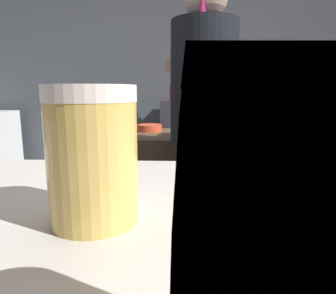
# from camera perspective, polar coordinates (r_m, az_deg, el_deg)

# --- Properties ---
(wall_back) EXTENTS (5.20, 0.10, 2.70)m
(wall_back) POSITION_cam_1_polar(r_m,az_deg,el_deg) (3.51, 1.23, 13.47)
(wall_back) COLOR #464C53
(wall_back) RESTS_ON ground
(prep_counter) EXTENTS (2.10, 0.60, 0.89)m
(prep_counter) POSITION_cam_1_polar(r_m,az_deg,el_deg) (2.17, 9.75, -9.20)
(prep_counter) COLOR #483A2A
(prep_counter) RESTS_ON ground
(back_shelf) EXTENTS (0.86, 0.36, 1.07)m
(back_shelf) POSITION_cam_1_polar(r_m,az_deg,el_deg) (3.29, 6.17, -0.61)
(back_shelf) COLOR #35303C
(back_shelf) RESTS_ON ground
(bartender) EXTENTS (0.48, 0.55, 1.74)m
(bartender) POSITION_cam_1_polar(r_m,az_deg,el_deg) (1.58, 6.61, 4.53)
(bartender) COLOR #2C2A2F
(bartender) RESTS_ON ground
(knife_block) EXTENTS (0.10, 0.08, 0.28)m
(knife_block) POSITION_cam_1_polar(r_m,az_deg,el_deg) (2.21, 27.43, 4.78)
(knife_block) COLOR olive
(knife_block) RESTS_ON prep_counter
(mixing_bowl) EXTENTS (0.18, 0.18, 0.05)m
(mixing_bowl) POSITION_cam_1_polar(r_m,az_deg,el_deg) (2.16, -3.53, 3.65)
(mixing_bowl) COLOR #CF492A
(mixing_bowl) RESTS_ON prep_counter
(chefs_knife) EXTENTS (0.24, 0.08, 0.01)m
(chefs_knife) POSITION_cam_1_polar(r_m,az_deg,el_deg) (2.03, 13.64, 2.37)
(chefs_knife) COLOR silver
(chefs_knife) RESTS_ON prep_counter
(pint_glass_near) EXTENTS (0.08, 0.08, 0.14)m
(pint_glass_near) POSITION_cam_1_polar(r_m,az_deg,el_deg) (0.11, 23.11, -20.29)
(pint_glass_near) COLOR orange
(pint_glass_near) RESTS_ON bar_counter
(pint_glass_far) EXTENTS (0.08, 0.08, 0.13)m
(pint_glass_far) POSITION_cam_1_polar(r_m,az_deg,el_deg) (0.29, -14.11, -1.55)
(pint_glass_far) COLOR #DAB95B
(pint_glass_far) RESTS_ON bar_counter
(bottle_hot_sauce) EXTENTS (0.06, 0.06, 0.25)m
(bottle_hot_sauce) POSITION_cam_1_polar(r_m,az_deg,el_deg) (3.20, 8.52, 10.44)
(bottle_hot_sauce) COLOR #438835
(bottle_hot_sauce) RESTS_ON back_shelf
(bottle_olive_oil) EXTENTS (0.06, 0.06, 0.25)m
(bottle_olive_oil) POSITION_cam_1_polar(r_m,az_deg,el_deg) (3.25, 0.83, 10.53)
(bottle_olive_oil) COLOR red
(bottle_olive_oil) RESTS_ON back_shelf
(bottle_soy) EXTENTS (0.05, 0.05, 0.26)m
(bottle_soy) POSITION_cam_1_polar(r_m,az_deg,el_deg) (3.32, 7.70, 10.54)
(bottle_soy) COLOR red
(bottle_soy) RESTS_ON back_shelf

